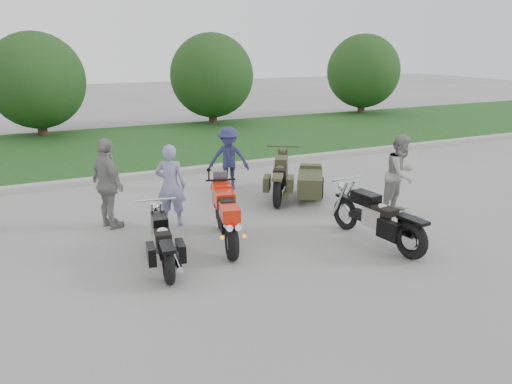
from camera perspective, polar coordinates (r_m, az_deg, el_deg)
name	(u,v)px	position (r m, az deg, el deg)	size (l,w,h in m)	color
ground	(265,253)	(8.91, 1.09, -6.96)	(80.00, 80.00, 0.00)	#9B9C96
curb	(172,172)	(14.24, -9.57, 2.25)	(60.00, 0.30, 0.15)	#A19E97
grass_strip	(140,146)	(18.18, -13.15, 5.18)	(60.00, 8.00, 0.14)	#2B591E
tree_mid_left	(36,81)	(20.88, -23.80, 11.57)	(3.60, 3.60, 4.00)	#3F2B1C
tree_mid_right	(212,76)	(22.21, -5.06, 13.11)	(3.60, 3.60, 4.00)	#3F2B1C
tree_far_right	(363,71)	(26.06, 12.17, 13.35)	(3.60, 3.60, 4.00)	#3F2B1C
sportbike_red	(226,215)	(9.06, -3.43, -2.59)	(0.73, 2.08, 1.00)	black
cruiser_left	(163,244)	(8.38, -10.55, -5.88)	(0.45, 2.04, 0.79)	black
cruiser_right	(380,221)	(9.38, 14.02, -3.23)	(0.55, 2.34, 0.90)	black
cruiser_sidecar	(298,181)	(11.83, 4.78, 1.21)	(1.84, 2.20, 0.91)	black
person_stripe	(171,185)	(10.12, -9.73, 0.75)	(0.61, 0.40, 1.67)	#7D82AA
person_grey	(401,174)	(11.18, 16.20, 1.98)	(0.84, 0.65, 1.72)	gray
person_denim	(229,158)	(12.52, -3.15, 3.85)	(1.02, 0.59, 1.59)	navy
person_back	(108,184)	(10.24, -16.56, 0.90)	(1.07, 0.44, 1.82)	gray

